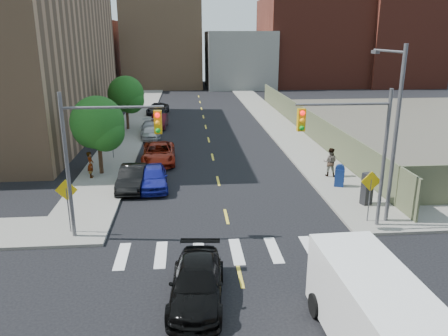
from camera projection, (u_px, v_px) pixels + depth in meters
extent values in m
plane|color=black|center=(246.00, 304.00, 15.88)|extent=(160.00, 160.00, 0.00)
cube|color=gray|center=(141.00, 112.00, 54.76)|extent=(3.50, 73.00, 0.15)
cube|color=gray|center=(262.00, 110.00, 56.04)|extent=(3.50, 73.00, 0.15)
cube|color=#5B5F42|center=(305.00, 121.00, 42.99)|extent=(0.12, 44.00, 2.50)
cube|color=#592319|center=(74.00, 54.00, 79.00)|extent=(14.00, 18.00, 12.00)
cube|color=#8C6B4C|center=(163.00, 45.00, 81.79)|extent=(14.00, 16.00, 15.00)
cube|color=gray|center=(239.00, 59.00, 81.77)|extent=(12.00, 16.00, 10.00)
cube|color=#592319|center=(310.00, 42.00, 83.96)|extent=(18.00, 18.00, 16.00)
cube|color=#592319|center=(395.00, 37.00, 83.09)|extent=(14.00, 16.00, 18.00)
cylinder|color=#8C6B4C|center=(419.00, 9.00, 81.96)|extent=(1.80, 1.80, 28.00)
cylinder|color=#59595E|center=(67.00, 169.00, 19.95)|extent=(0.18, 0.18, 7.00)
cylinder|color=#59595E|center=(113.00, 107.00, 19.32)|extent=(4.50, 0.12, 0.12)
cube|color=#E5A50C|center=(158.00, 122.00, 19.69)|extent=(0.35, 0.30, 1.05)
cylinder|color=#59595E|center=(384.00, 161.00, 21.20)|extent=(0.18, 0.18, 7.00)
cylinder|color=#59595E|center=(343.00, 104.00, 20.19)|extent=(4.50, 0.12, 0.12)
cube|color=#E5A50C|center=(301.00, 120.00, 20.24)|extent=(0.35, 0.30, 1.05)
cylinder|color=#59595E|center=(395.00, 138.00, 21.44)|extent=(0.20, 0.20, 9.00)
cylinder|color=#59595E|center=(389.00, 51.00, 21.86)|extent=(0.12, 3.50, 0.12)
cube|color=#59595E|center=(375.00, 52.00, 23.41)|extent=(0.25, 0.60, 0.18)
cylinder|color=#59595E|center=(69.00, 211.00, 21.08)|extent=(0.06, 0.06, 2.40)
cube|color=yellow|center=(66.00, 190.00, 20.76)|extent=(1.06, 0.04, 1.06)
cylinder|color=#59595E|center=(369.00, 202.00, 22.32)|extent=(0.06, 0.06, 2.40)
cube|color=yellow|center=(371.00, 181.00, 22.00)|extent=(1.06, 0.04, 1.06)
cylinder|color=#59595E|center=(113.00, 145.00, 33.94)|extent=(0.06, 0.06, 2.40)
cube|color=yellow|center=(112.00, 131.00, 33.62)|extent=(1.06, 0.04, 1.06)
cylinder|color=#332114|center=(100.00, 157.00, 30.08)|extent=(0.28, 0.28, 2.64)
sphere|color=#184915|center=(97.00, 123.00, 29.38)|extent=(3.60, 3.60, 3.60)
sphere|color=#184915|center=(105.00, 132.00, 29.31)|extent=(2.64, 2.64, 2.64)
sphere|color=#184915|center=(93.00, 128.00, 29.85)|extent=(2.88, 2.88, 2.88)
cylinder|color=#332114|center=(127.00, 118.00, 44.37)|extent=(0.28, 0.28, 2.64)
sphere|color=#184915|center=(126.00, 94.00, 43.67)|extent=(3.60, 3.60, 3.60)
sphere|color=#184915|center=(131.00, 100.00, 43.60)|extent=(2.64, 2.64, 2.64)
sphere|color=#184915|center=(123.00, 98.00, 44.14)|extent=(2.88, 2.88, 2.88)
imported|color=navy|center=(153.00, 177.00, 27.66)|extent=(2.07, 4.46, 1.48)
imported|color=black|center=(133.00, 178.00, 27.59)|extent=(1.74, 4.48, 1.46)
imported|color=maroon|center=(159.00, 153.00, 33.24)|extent=(2.65, 5.42, 1.48)
imported|color=#999BA0|center=(151.00, 129.00, 42.15)|extent=(2.20, 4.75, 1.34)
imported|color=silver|center=(150.00, 132.00, 40.85)|extent=(1.69, 3.74, 1.25)
imported|color=#430D15|center=(160.00, 121.00, 45.82)|extent=(1.72, 4.38, 1.42)
imported|color=black|center=(158.00, 109.00, 53.47)|extent=(2.73, 5.08, 1.36)
imported|color=black|center=(197.00, 283.00, 15.95)|extent=(2.36, 4.92, 1.38)
cube|color=white|center=(372.00, 311.00, 13.14)|extent=(2.42, 5.88, 2.46)
cube|color=black|center=(345.00, 264.00, 15.17)|extent=(2.11, 1.41, 1.01)
cylinder|color=black|center=(316.00, 305.00, 15.12)|extent=(0.34, 0.86, 0.85)
cylinder|color=black|center=(374.00, 301.00, 15.36)|extent=(0.34, 0.86, 0.85)
cube|color=navy|center=(339.00, 178.00, 27.63)|extent=(0.71, 0.63, 1.13)
cylinder|color=navy|center=(340.00, 169.00, 27.46)|extent=(0.64, 0.45, 0.58)
cube|color=black|center=(367.00, 189.00, 24.57)|extent=(0.67, 0.61, 1.85)
imported|color=gray|center=(91.00, 165.00, 29.27)|extent=(0.49, 0.69, 1.78)
imported|color=gray|center=(330.00, 162.00, 29.53)|extent=(1.17, 1.07, 1.96)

